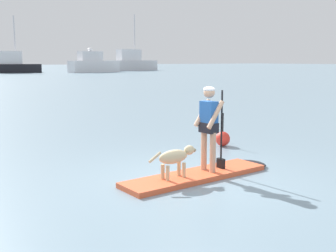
# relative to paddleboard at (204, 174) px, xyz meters

# --- Properties ---
(ground_plane) EXTENTS (400.00, 400.00, 0.00)m
(ground_plane) POSITION_rel_paddleboard_xyz_m (-0.23, -0.02, -0.05)
(ground_plane) COLOR slate
(paddleboard) EXTENTS (3.45, 0.99, 0.10)m
(paddleboard) POSITION_rel_paddleboard_xyz_m (0.00, 0.00, 0.00)
(paddleboard) COLOR #E55933
(paddleboard) RESTS_ON ground_plane
(person_paddler) EXTENTS (0.62, 0.50, 1.68)m
(person_paddler) POSITION_rel_paddleboard_xyz_m (0.11, 0.01, 1.01)
(person_paddler) COLOR tan
(person_paddler) RESTS_ON paddleboard
(dog) EXTENTS (1.10, 0.27, 0.58)m
(dog) POSITION_rel_paddleboard_xyz_m (-0.73, -0.05, 0.44)
(dog) COLOR #CCB78C
(dog) RESTS_ON paddleboard
(moored_boat_center) EXTENTS (9.45, 4.06, 10.01)m
(moored_boat_center) POSITION_rel_paddleboard_xyz_m (12.38, 72.00, 1.38)
(moored_boat_center) COLOR black
(moored_boat_center) RESTS_ON ground_plane
(moored_boat_far_starboard) EXTENTS (10.28, 4.54, 4.51)m
(moored_boat_far_starboard) POSITION_rel_paddleboard_xyz_m (25.94, 67.43, 1.45)
(moored_boat_far_starboard) COLOR white
(moored_boat_far_starboard) RESTS_ON ground_plane
(moored_boat_starboard) EXTENTS (11.84, 4.61, 11.90)m
(moored_boat_starboard) POSITION_rel_paddleboard_xyz_m (37.96, 74.99, 1.66)
(moored_boat_starboard) COLOR silver
(moored_boat_starboard) RESTS_ON ground_plane
(marker_buoy) EXTENTS (0.39, 0.39, 0.89)m
(marker_buoy) POSITION_rel_paddleboard_xyz_m (2.23, 2.09, 0.15)
(marker_buoy) COLOR red
(marker_buoy) RESTS_ON ground_plane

